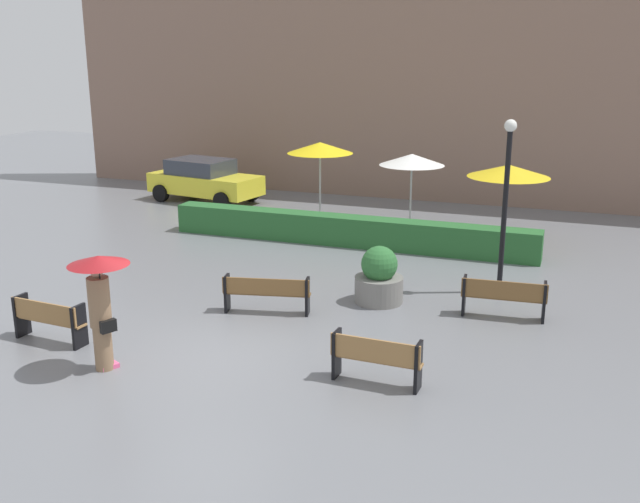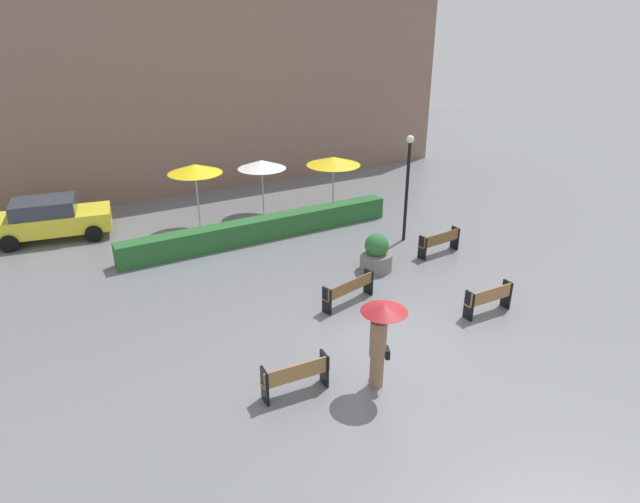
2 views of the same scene
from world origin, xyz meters
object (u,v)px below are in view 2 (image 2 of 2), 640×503
patio_umbrella_white (262,164)px  parked_car (50,218)px  patio_umbrella_yellow (195,169)px  patio_umbrella_yellow_far (333,161)px  pedestrian_with_umbrella (381,333)px  bench_near_left (296,375)px  lamp_post (408,178)px  planter_pot (376,255)px  bench_far_right (440,241)px  bench_mid_center (349,289)px  bench_near_right (489,298)px

patio_umbrella_white → parked_car: patio_umbrella_white is taller
patio_umbrella_yellow → parked_car: bearing=161.5°
patio_umbrella_yellow_far → parked_car: patio_umbrella_yellow_far is taller
pedestrian_with_umbrella → parked_car: (-5.57, 13.58, -0.59)m
bench_near_left → lamp_post: (7.81, 6.06, 1.95)m
planter_pot → lamp_post: bearing=33.5°
pedestrian_with_umbrella → patio_umbrella_yellow: bearing=91.6°
bench_near_left → patio_umbrella_white: (4.39, 11.43, 1.69)m
bench_far_right → planter_pot: bearing=178.5°
bench_near_left → planter_pot: size_ratio=1.23×
patio_umbrella_yellow_far → patio_umbrella_white: bearing=164.9°
bench_far_right → planter_pot: size_ratio=1.37×
lamp_post → patio_umbrella_white: bearing=122.5°
bench_mid_center → pedestrian_with_umbrella: 3.98m
lamp_post → patio_umbrella_yellow: 8.15m
bench_mid_center → patio_umbrella_yellow_far: (4.11, 7.72, 1.65)m
bench_mid_center → bench_near_left: bench_near_left is taller
bench_near_right → parked_car: parked_car is taller
patio_umbrella_white → bench_far_right: bearing=-62.5°
bench_near_right → bench_mid_center: size_ratio=0.83×
bench_mid_center → patio_umbrella_white: (1.10, 8.53, 1.70)m
bench_near_right → bench_mid_center: bearing=141.7°
bench_mid_center → lamp_post: 5.85m
bench_far_right → lamp_post: bearing=99.1°
bench_near_left → patio_umbrella_yellow: (1.46, 11.16, 1.96)m
patio_umbrella_yellow → patio_umbrella_white: bearing=5.2°
parked_car → bench_mid_center: bearing=-54.8°
bench_mid_center → pedestrian_with_umbrella: bearing=-112.8°
planter_pot → patio_umbrella_yellow: patio_umbrella_yellow is taller
bench_mid_center → parked_car: bearing=125.2°
bench_far_right → bench_mid_center: 5.01m
bench_far_right → patio_umbrella_yellow_far: bearing=96.2°
bench_near_left → lamp_post: lamp_post is taller
pedestrian_with_umbrella → patio_umbrella_yellow: patio_umbrella_yellow is taller
bench_mid_center → lamp_post: bearing=34.9°
bench_near_right → parked_car: (-10.21, 12.49, 0.31)m
pedestrian_with_umbrella → patio_umbrella_yellow_far: (5.62, 11.29, 0.73)m
patio_umbrella_white → bench_near_right: bearing=-79.5°
bench_near_left → patio_umbrella_yellow_far: (7.40, 10.62, 1.64)m
patio_umbrella_white → patio_umbrella_yellow_far: (3.01, -0.81, -0.05)m
parked_car → lamp_post: bearing=-30.6°
bench_near_right → bench_far_right: (1.65, 3.93, -0.00)m
patio_umbrella_yellow_far → bench_mid_center: bearing=-118.1°
planter_pot → lamp_post: lamp_post is taller
patio_umbrella_white → pedestrian_with_umbrella: bearing=-102.1°
patio_umbrella_yellow → parked_car: 5.76m
bench_far_right → planter_pot: planter_pot is taller
lamp_post → patio_umbrella_yellow_far: (-0.41, 4.56, -0.31)m
patio_umbrella_yellow → bench_near_left: bearing=-97.4°
lamp_post → bench_far_right: bearing=-80.9°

